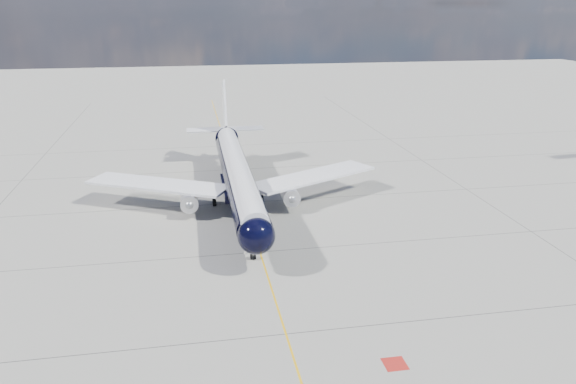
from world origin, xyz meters
The scene contains 4 objects.
ground centered at (0.00, 30.00, 0.00)m, with size 320.00×320.00×0.00m, color gray.
taxiway_centerline centered at (0.00, 25.00, 0.00)m, with size 0.16×160.00×0.01m, color #E3A60B.
red_marking centered at (6.80, -10.00, 0.00)m, with size 1.60×1.60×0.01m, color maroon.
main_airliner centered at (-0.80, 24.81, 4.02)m, with size 36.85×44.73×12.95m.
Camera 1 is at (-6.40, -41.21, 23.76)m, focal length 35.00 mm.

